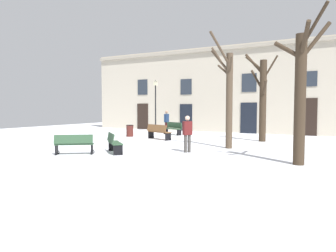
# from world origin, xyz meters

# --- Properties ---
(ground_plane) EXTENTS (37.38, 37.38, 0.00)m
(ground_plane) POSITION_xyz_m (0.00, 0.00, 0.00)
(ground_plane) COLOR white
(building_facade) EXTENTS (23.36, 0.60, 6.81)m
(building_facade) POSITION_xyz_m (0.00, 10.26, 3.46)
(building_facade) COLOR #BCB29E
(building_facade) RESTS_ON ground
(tree_near_facade) EXTENTS (1.80, 1.58, 5.24)m
(tree_near_facade) POSITION_xyz_m (7.39, -2.17, 2.49)
(tree_near_facade) COLOR #382B1E
(tree_near_facade) RESTS_ON ground
(tree_right_of_center) EXTENTS (1.96, 1.95, 5.15)m
(tree_right_of_center) POSITION_xyz_m (4.69, 4.79, 2.59)
(tree_right_of_center) COLOR #382B1E
(tree_right_of_center) RESTS_ON ground
(tree_center) EXTENTS (1.25, 2.05, 5.47)m
(tree_center) POSITION_xyz_m (3.89, 0.88, 2.58)
(tree_center) COLOR #4C3D2D
(tree_center) RESTS_ON ground
(streetlamp) EXTENTS (0.30, 0.30, 4.15)m
(streetlamp) POSITION_xyz_m (-4.27, 7.82, 2.52)
(streetlamp) COLOR black
(streetlamp) RESTS_ON ground
(litter_bin) EXTENTS (0.50, 0.50, 0.79)m
(litter_bin) POSITION_xyz_m (-3.80, 3.62, 0.40)
(litter_bin) COLOR #4C1E19
(litter_bin) RESTS_ON ground
(bench_by_litter_bin) EXTENTS (1.68, 1.05, 0.91)m
(bench_by_litter_bin) POSITION_xyz_m (-1.89, 6.28, 0.47)
(bench_by_litter_bin) COLOR #2D4C33
(bench_by_litter_bin) RESTS_ON ground
(bench_far_corner) EXTENTS (1.53, 1.27, 0.85)m
(bench_far_corner) POSITION_xyz_m (-1.14, -4.14, 0.44)
(bench_far_corner) COLOR #2D4C33
(bench_far_corner) RESTS_ON ground
(bench_near_center_tree) EXTENTS (1.92, 1.18, 0.92)m
(bench_near_center_tree) POSITION_xyz_m (-1.15, 2.90, 0.48)
(bench_near_center_tree) COLOR brown
(bench_near_center_tree) RESTS_ON ground
(bench_back_to_back_right) EXTENTS (1.45, 1.40, 0.87)m
(bench_back_to_back_right) POSITION_xyz_m (0.01, -2.95, 0.45)
(bench_back_to_back_right) COLOR #2D4C33
(bench_back_to_back_right) RESTS_ON ground
(person_by_shop_door) EXTENTS (0.26, 0.40, 1.72)m
(person_by_shop_door) POSITION_xyz_m (-3.08, 7.48, 0.96)
(person_by_shop_door) COLOR #350F0F
(person_by_shop_door) RESTS_ON ground
(person_near_bench) EXTENTS (0.41, 0.43, 1.61)m
(person_near_bench) POSITION_xyz_m (2.76, -1.31, 0.89)
(person_near_bench) COLOR #403D3A
(person_near_bench) RESTS_ON ground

